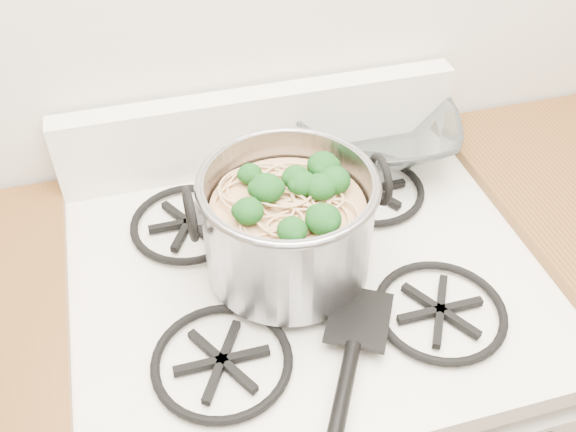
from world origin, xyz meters
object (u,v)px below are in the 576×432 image
(stock_pot, at_px, (288,225))
(glass_bowl, at_px, (374,138))
(gas_range, at_px, (302,418))
(spatula, at_px, (360,315))

(stock_pot, height_order, glass_bowl, stock_pot)
(gas_range, xyz_separation_m, stock_pot, (-0.03, 0.00, 0.57))
(stock_pot, bearing_deg, glass_bowl, 46.81)
(spatula, relative_size, glass_bowl, 2.45)
(gas_range, relative_size, glass_bowl, 7.29)
(gas_range, distance_m, stock_pot, 0.57)
(gas_range, distance_m, spatula, 0.52)
(gas_range, bearing_deg, spatula, -73.75)
(gas_range, xyz_separation_m, glass_bowl, (0.22, 0.27, 0.50))
(stock_pot, bearing_deg, spatula, -63.01)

